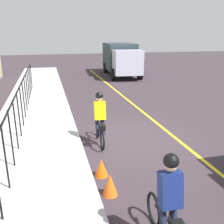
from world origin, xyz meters
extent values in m
plane|color=#342B31|center=(0.00, 0.00, 0.00)|extent=(80.00, 80.00, 0.00)
cube|color=yellow|center=(0.00, -1.60, 0.00)|extent=(36.00, 0.12, 0.01)
cube|color=#A0A2A9|center=(0.00, 3.40, 0.07)|extent=(40.00, 3.20, 0.15)
cylinder|color=black|center=(-2.23, 3.80, 0.95)|extent=(0.04, 0.04, 1.60)
cylinder|color=black|center=(-1.16, 3.80, 0.95)|extent=(0.04, 0.04, 1.60)
cylinder|color=black|center=(-0.08, 3.80, 0.95)|extent=(0.04, 0.04, 1.60)
cylinder|color=black|center=(1.00, 3.80, 0.95)|extent=(0.04, 0.04, 1.60)
cylinder|color=black|center=(2.08, 3.80, 0.95)|extent=(0.04, 0.04, 1.60)
cylinder|color=black|center=(3.16, 3.80, 0.95)|extent=(0.04, 0.04, 1.60)
cylinder|color=black|center=(4.23, 3.80, 0.95)|extent=(0.04, 0.04, 1.60)
cylinder|color=black|center=(5.31, 3.80, 0.95)|extent=(0.04, 0.04, 1.60)
cylinder|color=black|center=(6.39, 3.80, 0.95)|extent=(0.04, 0.04, 1.60)
cylinder|color=black|center=(7.47, 3.80, 0.95)|extent=(0.04, 0.04, 1.60)
cylinder|color=black|center=(8.54, 3.80, 0.95)|extent=(0.04, 0.04, 1.60)
cylinder|color=black|center=(9.62, 3.80, 0.95)|extent=(0.04, 0.04, 1.60)
cube|color=black|center=(1.00, 3.80, 1.70)|extent=(17.24, 0.04, 0.04)
torus|color=black|center=(0.57, 1.12, 0.33)|extent=(0.66, 0.09, 0.66)
torus|color=black|center=(-0.48, 1.17, 0.33)|extent=(0.66, 0.09, 0.66)
cube|color=black|center=(0.05, 1.15, 0.58)|extent=(0.93, 0.08, 0.24)
cylinder|color=black|center=(-0.10, 1.15, 0.73)|extent=(0.03, 0.03, 0.35)
cube|color=yellow|center=(-0.05, 1.15, 1.21)|extent=(0.36, 0.37, 0.63)
sphere|color=tan|center=(0.00, 1.15, 1.62)|extent=(0.22, 0.22, 0.22)
sphere|color=black|center=(0.00, 1.15, 1.70)|extent=(0.26, 0.26, 0.26)
cylinder|color=#191E38|center=(-0.07, 1.25, 0.68)|extent=(0.34, 0.13, 0.65)
cylinder|color=#191E38|center=(-0.08, 1.05, 0.68)|extent=(0.34, 0.13, 0.65)
cube|color=black|center=(-0.43, 1.17, 0.75)|extent=(0.25, 0.21, 0.18)
torus|color=black|center=(-3.98, 0.91, 0.33)|extent=(0.66, 0.09, 0.66)
cube|color=black|center=(-4.51, 0.93, 0.58)|extent=(0.93, 0.08, 0.24)
cylinder|color=black|center=(-4.66, 0.94, 0.73)|extent=(0.03, 0.03, 0.35)
cube|color=navy|center=(-4.61, 0.94, 1.21)|extent=(0.36, 0.37, 0.63)
sphere|color=tan|center=(-4.56, 0.93, 1.62)|extent=(0.22, 0.22, 0.22)
sphere|color=black|center=(-4.56, 0.93, 1.70)|extent=(0.26, 0.26, 0.26)
cylinder|color=#191E38|center=(-4.62, 1.04, 0.68)|extent=(0.34, 0.13, 0.65)
cylinder|color=#191E38|center=(-4.63, 0.84, 0.68)|extent=(0.34, 0.13, 0.65)
cube|color=#253237|center=(14.80, -3.79, 1.63)|extent=(4.94, 2.78, 2.30)
cube|color=#B3B3C9|center=(11.40, -3.51, 1.43)|extent=(2.00, 2.35, 1.90)
cylinder|color=black|center=(11.44, -4.63, 0.48)|extent=(0.98, 0.38, 0.96)
cylinder|color=black|center=(11.63, -2.40, 0.48)|extent=(0.98, 0.38, 0.96)
cylinder|color=black|center=(15.77, -4.99, 0.48)|extent=(0.98, 0.38, 0.96)
cylinder|color=black|center=(15.95, -2.76, 0.48)|extent=(0.98, 0.38, 0.96)
cone|color=#F45C16|center=(-2.88, 1.51, 0.27)|extent=(0.36, 0.36, 0.54)
cone|color=#FC5A0F|center=(-2.02, 1.54, 0.24)|extent=(0.36, 0.36, 0.48)
camera|label=1|loc=(-7.74, 2.73, 3.63)|focal=39.91mm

